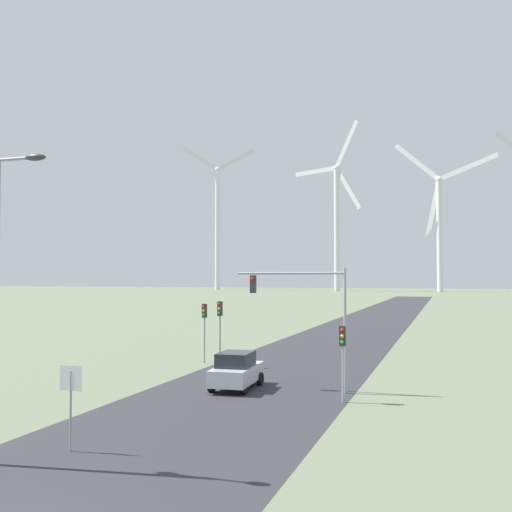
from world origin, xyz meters
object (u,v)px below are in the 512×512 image
traffic_light_post_near_left (220,319)px  traffic_light_mast_overhead (305,302)px  car_approaching (236,370)px  wind_turbine_center (439,220)px  traffic_light_post_near_right (343,346)px  wind_turbine_far_left (218,218)px  traffic_light_post_mid_left (204,319)px  wind_turbine_left (337,215)px  stop_sign_near (71,391)px

traffic_light_post_near_left → traffic_light_mast_overhead: bearing=-41.1°
car_approaching → wind_turbine_center: bearing=88.1°
traffic_light_post_near_right → wind_turbine_far_left: (-92.41, 219.33, 29.52)m
traffic_light_post_mid_left → wind_turbine_left: (-27.61, 204.23, 27.84)m
wind_turbine_far_left → wind_turbine_center: wind_turbine_far_left is taller
car_approaching → wind_turbine_far_left: size_ratio=0.07×
wind_turbine_far_left → traffic_light_post_near_left: bearing=-68.5°
traffic_light_mast_overhead → wind_turbine_left: wind_turbine_left is taller
stop_sign_near → traffic_light_mast_overhead: (4.85, 12.22, 2.45)m
traffic_light_post_near_right → traffic_light_mast_overhead: size_ratio=0.57×
stop_sign_near → traffic_light_mast_overhead: size_ratio=0.45×
traffic_light_post_near_left → traffic_light_mast_overhead: size_ratio=0.68×
wind_turbine_center → wind_turbine_left: bearing=-178.9°
traffic_light_post_near_left → traffic_light_post_mid_left: 2.19m
traffic_light_post_near_left → traffic_light_mast_overhead: traffic_light_mast_overhead is taller
traffic_light_post_near_right → wind_turbine_far_left: bearing=112.8°
stop_sign_near → wind_turbine_left: (-31.21, 223.84, 28.74)m
traffic_light_post_mid_left → wind_turbine_far_left: (-81.77, 209.85, 29.20)m
traffic_light_post_near_left → wind_turbine_far_left: wind_turbine_far_left is taller
traffic_light_post_near_right → wind_turbine_center: 215.93m
traffic_light_mast_overhead → wind_turbine_left: size_ratio=0.09×
traffic_light_post_mid_left → car_approaching: bearing=-57.4°
traffic_light_post_near_left → traffic_light_post_near_right: bearing=-41.8°
wind_turbine_far_left → traffic_light_post_mid_left: bearing=-68.7°
wind_turbine_far_left → wind_turbine_center: bearing=-3.0°
traffic_light_post_near_left → wind_turbine_far_left: 229.00m
traffic_light_post_near_left → traffic_light_post_near_right: 12.08m
traffic_light_post_near_left → wind_turbine_center: 208.14m
traffic_light_mast_overhead → wind_turbine_far_left: bearing=112.6°
traffic_light_post_near_right → wind_turbine_far_left: 239.83m
wind_turbine_center → car_approaching: bearing=-91.9°
wind_turbine_center → traffic_light_post_near_left: bearing=-92.9°
stop_sign_near → traffic_light_post_near_left: bearing=96.2°
traffic_light_mast_overhead → wind_turbine_left: 216.27m
traffic_light_post_near_right → wind_turbine_left: bearing=100.1°
traffic_light_post_near_left → wind_turbine_left: 209.58m
traffic_light_mast_overhead → car_approaching: size_ratio=1.43×
stop_sign_near → wind_turbine_left: size_ratio=0.04×
traffic_light_post_mid_left → wind_turbine_far_left: bearing=111.3°
traffic_light_post_near_left → wind_turbine_far_left: (-83.41, 211.29, 29.04)m
traffic_light_post_near_right → traffic_light_post_mid_left: (-10.64, 9.48, 0.32)m
stop_sign_near → wind_turbine_far_left: (-85.37, 229.45, 30.10)m
stop_sign_near → wind_turbine_center: 226.20m
traffic_light_post_mid_left → wind_turbine_left: wind_turbine_left is taller
car_approaching → traffic_light_post_near_left: bearing=117.9°
traffic_light_post_mid_left → traffic_light_mast_overhead: bearing=-41.1°
traffic_light_post_mid_left → wind_turbine_far_left: wind_turbine_far_left is taller
traffic_light_post_near_left → traffic_light_post_mid_left: (-1.64, 1.44, -0.16)m
traffic_light_post_near_right → wind_turbine_left: size_ratio=0.05×
traffic_light_post_mid_left → traffic_light_post_near_left: bearing=-41.3°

